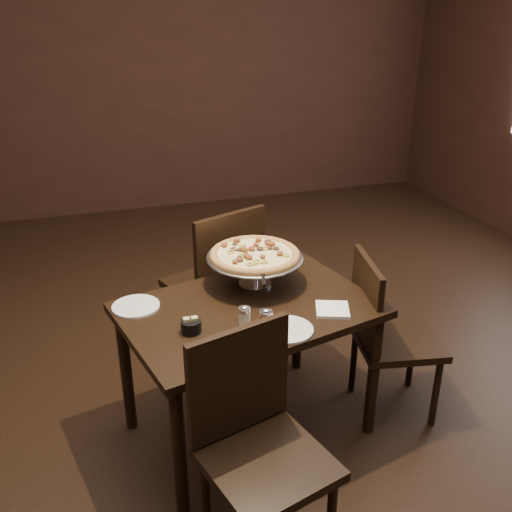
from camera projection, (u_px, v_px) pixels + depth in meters
name	position (u px, v px, depth m)	size (l,w,h in m)	color
room	(258.00, 150.00, 2.25)	(6.04, 7.04, 2.84)	black
dining_table	(249.00, 324.00, 2.59)	(1.24, 0.97, 0.69)	black
pizza_stand	(255.00, 255.00, 2.69)	(0.46, 0.46, 0.19)	silver
parmesan_shaker	(245.00, 316.00, 2.39)	(0.05, 0.05, 0.09)	beige
pepper_flake_shaker	(266.00, 320.00, 2.36)	(0.06, 0.06, 0.10)	maroon
packet_caddy	(191.00, 326.00, 2.35)	(0.09, 0.09, 0.07)	black
napkin_stack	(332.00, 310.00, 2.51)	(0.14, 0.14, 0.02)	white
plate_left	(136.00, 306.00, 2.54)	(0.21, 0.21, 0.01)	silver
plate_near	(287.00, 330.00, 2.36)	(0.22, 0.22, 0.01)	silver
serving_spatula	(263.00, 281.00, 2.45)	(0.12, 0.12, 0.02)	silver
chair_far	(218.00, 280.00, 3.19)	(0.57, 0.57, 0.94)	black
chair_near	(257.00, 439.00, 2.07)	(0.51, 0.51, 0.90)	black
chair_side	(385.00, 331.00, 2.79)	(0.46, 0.46, 0.85)	black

